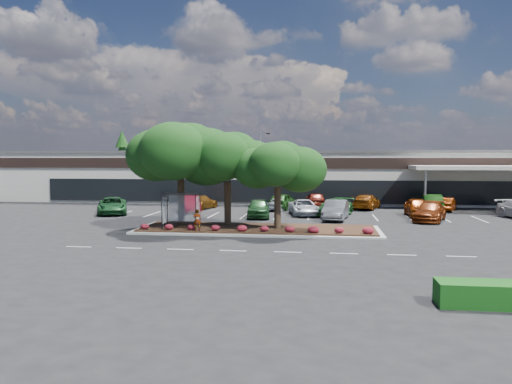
# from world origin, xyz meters

# --- Properties ---
(ground) EXTENTS (160.00, 160.00, 0.00)m
(ground) POSITION_xyz_m (0.00, 0.00, 0.00)
(ground) COLOR black
(ground) RESTS_ON ground
(retail_store) EXTENTS (80.40, 25.20, 6.25)m
(retail_store) POSITION_xyz_m (0.06, 33.91, 3.15)
(retail_store) COLOR beige
(retail_store) RESTS_ON ground
(landscape_island) EXTENTS (18.00, 6.00, 0.26)m
(landscape_island) POSITION_xyz_m (-2.00, 4.00, 0.12)
(landscape_island) COLOR #ABABA5
(landscape_island) RESTS_ON ground
(lane_markings) EXTENTS (33.12, 20.06, 0.01)m
(lane_markings) POSITION_xyz_m (-0.14, 10.42, 0.01)
(lane_markings) COLOR silver
(lane_markings) RESTS_ON ground
(shrub_row) EXTENTS (17.00, 0.80, 0.50)m
(shrub_row) POSITION_xyz_m (-2.00, 1.90, 0.51)
(shrub_row) COLOR maroon
(shrub_row) RESTS_ON landscape_island
(bus_shelter) EXTENTS (2.75, 1.55, 2.59)m
(bus_shelter) POSITION_xyz_m (-7.50, 2.95, 2.31)
(bus_shelter) COLOR black
(bus_shelter) RESTS_ON landscape_island
(island_tree_west) EXTENTS (7.20, 7.20, 7.89)m
(island_tree_west) POSITION_xyz_m (-8.00, 4.50, 4.21)
(island_tree_west) COLOR #113312
(island_tree_west) RESTS_ON landscape_island
(island_tree_mid) EXTENTS (6.60, 6.60, 7.32)m
(island_tree_mid) POSITION_xyz_m (-4.50, 5.20, 3.92)
(island_tree_mid) COLOR #113312
(island_tree_mid) RESTS_ON landscape_island
(island_tree_east) EXTENTS (5.80, 5.80, 6.50)m
(island_tree_east) POSITION_xyz_m (-0.50, 3.70, 3.51)
(island_tree_east) COLOR #113312
(island_tree_east) RESTS_ON landscape_island
(conifer_north_west) EXTENTS (4.40, 4.40, 10.00)m
(conifer_north_west) POSITION_xyz_m (-30.00, 46.00, 5.00)
(conifer_north_west) COLOR #113312
(conifer_north_west) RESTS_ON ground
(person_waiting) EXTENTS (0.65, 0.51, 1.56)m
(person_waiting) POSITION_xyz_m (-6.03, 1.70, 1.04)
(person_waiting) COLOR #594C47
(person_waiting) RESTS_ON landscape_island
(light_pole) EXTENTS (1.43, 0.50, 8.56)m
(light_pole) POSITION_xyz_m (-4.71, 27.99, 3.76)
(light_pole) COLOR #ABABA5
(light_pole) RESTS_ON ground
(car_0) EXTENTS (4.67, 6.35, 1.60)m
(car_0) POSITION_xyz_m (-17.38, 13.19, 0.80)
(car_0) COLOR #1D5227
(car_0) RESTS_ON ground
(car_1) EXTENTS (3.53, 5.32, 1.66)m
(car_1) POSITION_xyz_m (-10.45, 15.76, 0.83)
(car_1) COLOR maroon
(car_1) RESTS_ON ground
(car_2) EXTENTS (2.57, 5.19, 1.70)m
(car_2) POSITION_xyz_m (-3.03, 12.29, 0.85)
(car_2) COLOR #1F4E23
(car_2) RESTS_ON ground
(car_3) EXTENTS (3.33, 5.63, 1.47)m
(car_3) POSITION_xyz_m (1.02, 14.59, 0.73)
(car_3) COLOR #B1B5BE
(car_3) RESTS_ON ground
(car_4) EXTENTS (4.28, 5.83, 1.57)m
(car_4) POSITION_xyz_m (3.83, 14.63, 0.78)
(car_4) COLOR #1E5723
(car_4) RESTS_ON ground
(car_5) EXTENTS (2.57, 5.42, 1.71)m
(car_5) POSITION_xyz_m (3.90, 11.45, 0.86)
(car_5) COLOR #5B5C63
(car_5) RESTS_ON ground
(car_6) EXTENTS (2.01, 4.99, 1.70)m
(car_6) POSITION_xyz_m (11.47, 14.88, 0.85)
(car_6) COLOR #802E04
(car_6) RESTS_ON ground
(car_7) EXTENTS (4.00, 5.99, 1.61)m
(car_7) POSITION_xyz_m (11.87, 11.63, 0.81)
(car_7) COLOR #6A270A
(car_7) RESTS_ON ground
(car_10) EXTENTS (3.25, 5.45, 1.48)m
(car_10) POSITION_xyz_m (-10.05, 18.69, 0.74)
(car_10) COLOR brown
(car_10) RESTS_ON ground
(car_11) EXTENTS (3.08, 4.31, 1.36)m
(car_11) POSITION_xyz_m (-1.56, 18.55, 0.68)
(car_11) COLOR silver
(car_11) RESTS_ON ground
(car_12) EXTENTS (3.16, 5.38, 1.72)m
(car_12) POSITION_xyz_m (-1.46, 19.73, 0.86)
(car_12) COLOR #1A4515
(car_12) RESTS_ON ground
(car_13) EXTENTS (2.54, 5.05, 1.65)m
(car_13) POSITION_xyz_m (1.95, 22.39, 0.83)
(car_13) COLOR maroon
(car_13) RESTS_ON ground
(car_14) EXTENTS (3.65, 5.71, 1.54)m
(car_14) POSITION_xyz_m (7.35, 21.12, 0.77)
(car_14) COLOR #703509
(car_14) RESTS_ON ground
(car_15) EXTENTS (2.87, 4.43, 1.38)m
(car_15) POSITION_xyz_m (15.28, 20.28, 0.69)
(car_15) COLOR #692002
(car_15) RESTS_ON ground
(car_16) EXTENTS (2.22, 5.32, 1.71)m
(car_16) POSITION_xyz_m (13.83, 20.50, 0.86)
(car_16) COLOR #1A4713
(car_16) RESTS_ON ground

